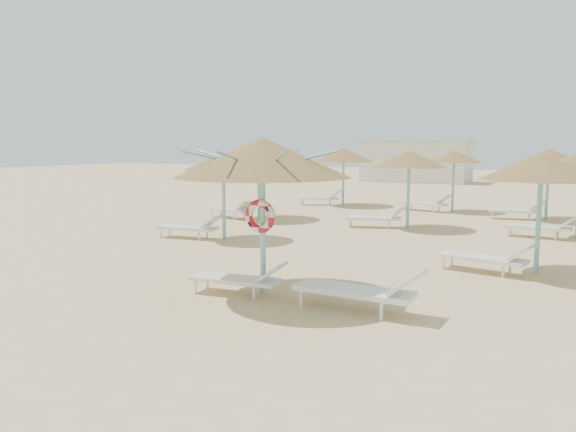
% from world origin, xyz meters
% --- Properties ---
extents(ground, '(120.00, 120.00, 0.00)m').
position_xyz_m(ground, '(0.00, 0.00, 0.00)').
color(ground, '#D4B681').
rests_on(ground, ground).
extents(main_palapa, '(3.35, 3.35, 3.00)m').
position_xyz_m(main_palapa, '(0.03, 0.38, 2.61)').
color(main_palapa, '#6DBABD').
rests_on(main_palapa, ground).
extents(lounger_main_a, '(1.93, 0.75, 0.68)m').
position_xyz_m(lounger_main_a, '(-0.29, 0.09, 0.33)').
color(lounger_main_a, silver).
rests_on(lounger_main_a, ground).
extents(lounger_main_b, '(2.27, 0.75, 0.82)m').
position_xyz_m(lounger_main_b, '(2.14, 0.11, 0.39)').
color(lounger_main_b, silver).
rests_on(lounger_main_b, ground).
extents(palapa_field, '(19.06, 14.16, 2.73)m').
position_xyz_m(palapa_field, '(1.18, 10.41, 2.33)').
color(palapa_field, '#6DBABD').
rests_on(palapa_field, ground).
extents(service_hut, '(8.40, 4.40, 3.25)m').
position_xyz_m(service_hut, '(-6.00, 35.00, 1.64)').
color(service_hut, silver).
rests_on(service_hut, ground).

